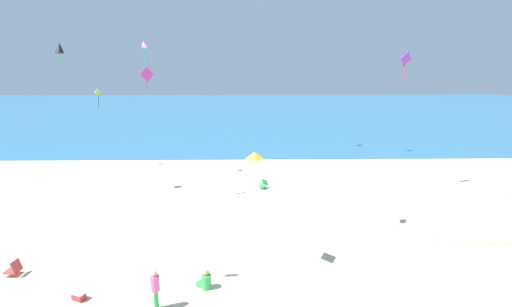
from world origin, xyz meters
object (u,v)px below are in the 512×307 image
person_3 (155,288)px  kite_magenta (147,75)px  beach_chair_far_right (264,184)px  kite_pink (144,44)px  kite_purple (406,59)px  kite_black (59,48)px  cooler_box (79,296)px  person_2 (206,281)px  beach_chair_far_left (14,269)px  kite_lime (98,93)px  kite_yellow (254,155)px

person_3 → kite_magenta: kite_magenta is taller
beach_chair_far_right → kite_pink: kite_pink is taller
kite_purple → kite_black: bearing=-177.3°
cooler_box → person_2: bearing=8.1°
kite_purple → kite_magenta: 15.67m
beach_chair_far_left → kite_purple: 23.37m
kite_lime → kite_magenta: size_ratio=1.03×
beach_chair_far_right → kite_magenta: kite_magenta is taller
kite_purple → kite_magenta: kite_purple is taller
kite_magenta → person_3: bearing=-76.6°
person_3 → kite_lime: 20.56m
person_3 → kite_pink: 18.12m
beach_chair_far_right → beach_chair_far_left: 15.05m
kite_yellow → kite_pink: size_ratio=0.99×
beach_chair_far_right → kite_black: 15.00m
kite_lime → cooler_box: bearing=-73.2°
kite_black → kite_yellow: bearing=-38.9°
kite_purple → kite_pink: (-16.87, 2.94, 0.98)m
kite_pink → kite_black: bearing=-134.6°
cooler_box → kite_black: kite_black is taller
person_2 → kite_pink: size_ratio=0.50×
beach_chair_far_right → kite_magenta: (-6.74, -2.61, 7.40)m
kite_lime → kite_magenta: bearing=-52.9°
beach_chair_far_left → person_2: bearing=178.9°
kite_yellow → kite_purple: size_ratio=0.93×
kite_pink → kite_magenta: size_ratio=1.08×
beach_chair_far_left → kite_purple: size_ratio=0.40×
kite_purple → cooler_box: bearing=-143.5°
kite_black → kite_purple: bearing=2.7°
kite_lime → beach_chair_far_right: bearing=-22.0°
kite_purple → kite_pink: size_ratio=1.06×
beach_chair_far_right → person_3: size_ratio=0.52×
beach_chair_far_right → person_2: (-2.67, -11.74, -0.01)m
person_2 → kite_magenta: bearing=-30.1°
beach_chair_far_right → person_2: 12.04m
person_3 → kite_purple: bearing=39.2°
kite_pink → kite_purple: bearing=-9.9°
person_2 → kite_black: kite_black is taller
kite_lime → kite_purple: bearing=-14.7°
beach_chair_far_right → kite_magenta: bearing=-23.3°
beach_chair_far_right → person_3: (-4.27, -13.03, 0.58)m
beach_chair_far_left → kite_lime: size_ratio=0.44×
person_3 → kite_lime: bearing=110.0°
person_2 → kite_magenta: size_ratio=0.54×
kite_magenta → kite_black: bearing=168.2°
beach_chair_far_left → kite_black: (-1.39, 9.18, 8.90)m
person_3 → kite_magenta: size_ratio=1.04×
beach_chair_far_left → person_3: (6.32, -2.34, 0.58)m
beach_chair_far_right → kite_pink: (-8.10, 2.41, 9.23)m
beach_chair_far_left → kite_magenta: bearing=-109.0°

